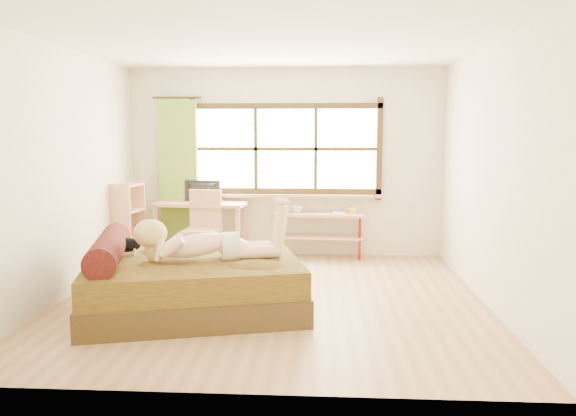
# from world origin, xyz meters

# --- Properties ---
(floor) EXTENTS (4.50, 4.50, 0.00)m
(floor) POSITION_xyz_m (0.00, 0.00, 0.00)
(floor) COLOR #9E754C
(floor) RESTS_ON ground
(ceiling) EXTENTS (4.50, 4.50, 0.00)m
(ceiling) POSITION_xyz_m (0.00, 0.00, 2.70)
(ceiling) COLOR white
(ceiling) RESTS_ON wall_back
(wall_back) EXTENTS (4.50, 0.00, 4.50)m
(wall_back) POSITION_xyz_m (0.00, 2.25, 1.35)
(wall_back) COLOR silver
(wall_back) RESTS_ON floor
(wall_front) EXTENTS (4.50, 0.00, 4.50)m
(wall_front) POSITION_xyz_m (0.00, -2.25, 1.35)
(wall_front) COLOR silver
(wall_front) RESTS_ON floor
(wall_left) EXTENTS (0.00, 4.50, 4.50)m
(wall_left) POSITION_xyz_m (-2.25, 0.00, 1.35)
(wall_left) COLOR silver
(wall_left) RESTS_ON floor
(wall_right) EXTENTS (0.00, 4.50, 4.50)m
(wall_right) POSITION_xyz_m (2.25, 0.00, 1.35)
(wall_right) COLOR silver
(wall_right) RESTS_ON floor
(window) EXTENTS (2.80, 0.16, 1.46)m
(window) POSITION_xyz_m (0.00, 2.22, 1.51)
(window) COLOR #FFEDBF
(window) RESTS_ON wall_back
(curtain) EXTENTS (0.55, 0.10, 2.20)m
(curtain) POSITION_xyz_m (-1.55, 2.13, 1.15)
(curtain) COLOR #598A25
(curtain) RESTS_ON wall_back
(bed) EXTENTS (2.45, 2.15, 0.80)m
(bed) POSITION_xyz_m (-0.82, -0.40, 0.28)
(bed) COLOR #31230E
(bed) RESTS_ON floor
(woman) EXTENTS (1.53, 0.77, 0.63)m
(woman) POSITION_xyz_m (-0.62, -0.44, 0.84)
(woman) COLOR beige
(woman) RESTS_ON bed
(kitten) EXTENTS (0.34, 0.20, 0.25)m
(kitten) POSITION_xyz_m (-1.49, -0.29, 0.65)
(kitten) COLOR black
(kitten) RESTS_ON bed
(desk) EXTENTS (1.33, 0.70, 0.80)m
(desk) POSITION_xyz_m (-1.19, 1.95, 0.70)
(desk) COLOR tan
(desk) RESTS_ON floor
(monitor) EXTENTS (0.52, 0.11, 0.30)m
(monitor) POSITION_xyz_m (-1.19, 2.00, 0.95)
(monitor) COLOR black
(monitor) RESTS_ON desk
(chair) EXTENTS (0.49, 0.49, 1.01)m
(chair) POSITION_xyz_m (-1.08, 1.59, 0.56)
(chair) COLOR tan
(chair) RESTS_ON floor
(pipe_shelf) EXTENTS (1.30, 0.41, 0.73)m
(pipe_shelf) POSITION_xyz_m (0.50, 2.07, 0.47)
(pipe_shelf) COLOR tan
(pipe_shelf) RESTS_ON floor
(cup) EXTENTS (0.14, 0.14, 0.10)m
(cup) POSITION_xyz_m (0.18, 2.07, 0.69)
(cup) COLOR gray
(cup) RESTS_ON pipe_shelf
(book) EXTENTS (0.20, 0.26, 0.02)m
(book) POSITION_xyz_m (0.68, 2.07, 0.65)
(book) COLOR gray
(book) RESTS_ON pipe_shelf
(bookshelf) EXTENTS (0.33, 0.51, 1.11)m
(bookshelf) POSITION_xyz_m (-2.08, 1.48, 0.57)
(bookshelf) COLOR tan
(bookshelf) RESTS_ON floor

